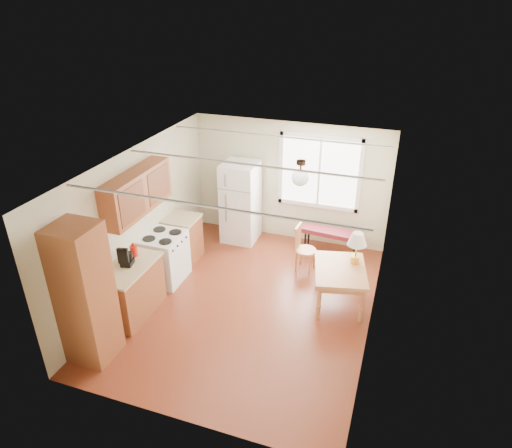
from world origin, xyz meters
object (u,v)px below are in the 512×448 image
at_px(bench, 331,232).
at_px(dining_table, 340,274).
at_px(refrigerator, 241,202).
at_px(chair, 302,245).

height_order(bench, dining_table, dining_table).
relative_size(refrigerator, chair, 1.88).
relative_size(refrigerator, dining_table, 1.36).
distance_m(dining_table, chair, 1.20).
distance_m(bench, dining_table, 1.65).
bearing_deg(dining_table, bench, 92.22).
height_order(refrigerator, bench, refrigerator).
bearing_deg(refrigerator, dining_table, -33.72).
relative_size(bench, chair, 1.32).
xyz_separation_m(dining_table, chair, (-0.85, 0.84, -0.07)).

